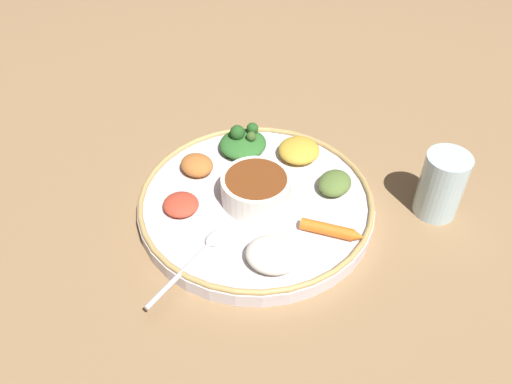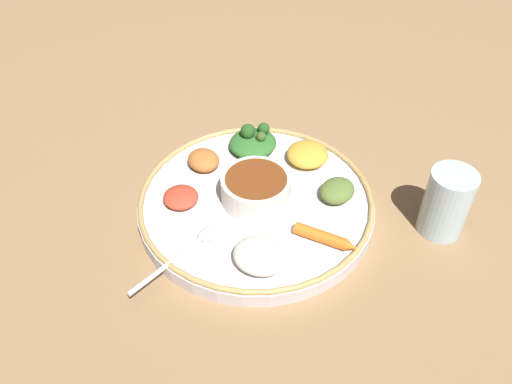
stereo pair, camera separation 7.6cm
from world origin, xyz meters
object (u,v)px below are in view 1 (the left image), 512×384
(carrot_near_spoon, at_px, (331,230))
(drinking_glass, at_px, (440,188))
(spoon, at_px, (200,254))
(center_bowl, at_px, (256,188))
(greens_pile, at_px, (243,142))

(carrot_near_spoon, xyz_separation_m, drinking_glass, (0.17, 0.03, 0.01))
(spoon, xyz_separation_m, carrot_near_spoon, (0.18, -0.01, 0.00))
(center_bowl, bearing_deg, carrot_near_spoon, -47.66)
(center_bowl, distance_m, carrot_near_spoon, 0.12)
(greens_pile, height_order, carrot_near_spoon, greens_pile)
(greens_pile, xyz_separation_m, drinking_glass, (0.25, -0.18, 0.01))
(greens_pile, bearing_deg, spoon, -117.21)
(spoon, xyz_separation_m, greens_pile, (0.10, 0.20, 0.01))
(drinking_glass, bearing_deg, spoon, -176.39)
(greens_pile, bearing_deg, drinking_glass, -36.06)
(center_bowl, bearing_deg, drinking_glass, -13.88)
(spoon, bearing_deg, carrot_near_spoon, -1.71)
(carrot_near_spoon, bearing_deg, spoon, 178.29)
(carrot_near_spoon, bearing_deg, greens_pile, 109.79)
(spoon, distance_m, carrot_near_spoon, 0.18)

